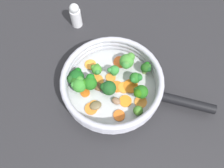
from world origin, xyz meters
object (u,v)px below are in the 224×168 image
at_px(carrot_slice_3, 120,62).
at_px(broccoli_floret_4, 113,70).
at_px(carrot_slice_1, 94,105).
at_px(broccoli_floret_6, 138,111).
at_px(salt_shaker, 76,15).
at_px(carrot_slice_4, 125,101).
at_px(mushroom_piece_2, 98,86).
at_px(carrot_slice_0, 117,87).
at_px(broccoli_floret_8, 136,78).
at_px(carrot_slice_9, 111,78).
at_px(carrot_slice_8, 90,65).
at_px(mushroom_piece_1, 96,105).
at_px(broccoli_floret_2, 76,78).
at_px(carrot_slice_10, 91,109).
at_px(broccoli_floret_7, 127,61).
at_px(mushroom_piece_0, 116,101).
at_px(carrot_slice_7, 96,81).
at_px(broccoli_floret_1, 89,82).
at_px(broccoli_floret_10, 146,68).
at_px(broccoli_floret_5, 79,84).
at_px(carrot_slice_11, 124,87).
at_px(carrot_slice_5, 85,93).
at_px(broccoli_floret_3, 97,69).
at_px(skillet, 112,87).
at_px(broccoli_floret_0, 140,92).
at_px(carrot_slice_12, 131,86).
at_px(carrot_slice_13, 125,63).
at_px(carrot_slice_2, 141,102).
at_px(carrot_slice_6, 119,115).
at_px(broccoli_floret_9, 109,88).

distance_m(carrot_slice_3, broccoli_floret_4, 0.05).
xyz_separation_m(carrot_slice_1, broccoli_floret_6, (0.13, -0.00, 0.02)).
height_order(carrot_slice_3, salt_shaker, salt_shaker).
bearing_deg(salt_shaker, carrot_slice_4, -52.03).
relative_size(carrot_slice_3, mushroom_piece_2, 1.19).
height_order(carrot_slice_0, broccoli_floret_8, broccoli_floret_8).
xyz_separation_m(carrot_slice_4, carrot_slice_9, (-0.06, 0.07, 0.00)).
distance_m(carrot_slice_8, mushroom_piece_1, 0.14).
bearing_deg(carrot_slice_1, broccoli_floret_2, 135.40).
bearing_deg(carrot_slice_10, salt_shaker, 110.76).
relative_size(carrot_slice_1, broccoli_floret_7, 0.57).
bearing_deg(mushroom_piece_0, carrot_slice_1, -158.94).
distance_m(carrot_slice_7, broccoli_floret_1, 0.03).
bearing_deg(carrot_slice_3, broccoli_floret_10, -14.45).
relative_size(broccoli_floret_5, salt_shaker, 0.52).
height_order(carrot_slice_11, mushroom_piece_2, mushroom_piece_2).
height_order(carrot_slice_5, broccoli_floret_4, broccoli_floret_4).
xyz_separation_m(carrot_slice_7, carrot_slice_11, (0.09, -0.01, 0.00)).
bearing_deg(mushroom_piece_2, broccoli_floret_7, 48.16).
distance_m(carrot_slice_3, carrot_slice_10, 0.18).
height_order(carrot_slice_3, broccoli_floret_8, broccoli_floret_8).
xyz_separation_m(carrot_slice_10, broccoli_floret_3, (-0.01, 0.12, 0.03)).
height_order(skillet, carrot_slice_5, carrot_slice_5).
distance_m(carrot_slice_11, broccoli_floret_0, 0.06).
distance_m(carrot_slice_1, broccoli_floret_10, 0.19).
xyz_separation_m(carrot_slice_12, carrot_slice_13, (-0.03, 0.08, -0.00)).
distance_m(carrot_slice_4, carrot_slice_13, 0.13).
relative_size(carrot_slice_2, carrot_slice_11, 1.03).
bearing_deg(mushroom_piece_0, carrot_slice_11, 71.53).
xyz_separation_m(broccoli_floret_10, mushroom_piece_2, (-0.14, -0.08, -0.02)).
relative_size(broccoli_floret_6, broccoli_floret_8, 0.78).
bearing_deg(salt_shaker, carrot_slice_12, -45.07).
xyz_separation_m(carrot_slice_13, mushroom_piece_1, (-0.06, -0.16, 0.00)).
bearing_deg(carrot_slice_1, carrot_slice_9, 72.36).
bearing_deg(broccoli_floret_2, broccoli_floret_5, -53.01).
distance_m(carrot_slice_3, mushroom_piece_0, 0.14).
bearing_deg(carrot_slice_12, broccoli_floret_7, 108.96).
height_order(carrot_slice_7, mushroom_piece_1, mushroom_piece_1).
height_order(carrot_slice_10, broccoli_floret_2, broccoli_floret_2).
relative_size(carrot_slice_4, carrot_slice_6, 1.11).
bearing_deg(carrot_slice_12, carrot_slice_8, 158.44).
xyz_separation_m(carrot_slice_9, mushroom_piece_2, (-0.03, -0.04, 0.00)).
relative_size(carrot_slice_1, carrot_slice_5, 1.14).
height_order(broccoli_floret_1, mushroom_piece_1, broccoli_floret_1).
xyz_separation_m(carrot_slice_7, broccoli_floret_9, (0.04, -0.03, 0.02)).
distance_m(carrot_slice_3, broccoli_floret_0, 0.13).
bearing_deg(carrot_slice_9, carrot_slice_7, -155.51).
bearing_deg(carrot_slice_5, broccoli_floret_7, 44.81).
distance_m(carrot_slice_3, broccoli_floret_3, 0.09).
relative_size(broccoli_floret_3, broccoli_floret_10, 1.00).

